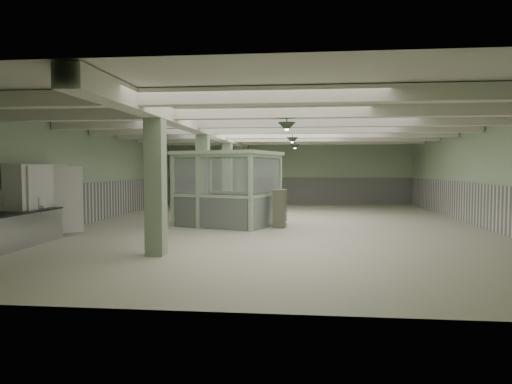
# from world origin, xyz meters

# --- Properties ---
(floor) EXTENTS (20.00, 20.00, 0.00)m
(floor) POSITION_xyz_m (0.00, 0.00, 0.00)
(floor) COLOR beige
(floor) RESTS_ON ground
(ceiling) EXTENTS (14.00, 20.00, 0.02)m
(ceiling) POSITION_xyz_m (0.00, 0.00, 3.60)
(ceiling) COLOR silver
(ceiling) RESTS_ON wall_back
(wall_back) EXTENTS (14.00, 0.02, 3.60)m
(wall_back) POSITION_xyz_m (0.00, 10.00, 1.80)
(wall_back) COLOR #A7C19A
(wall_back) RESTS_ON floor
(wall_front) EXTENTS (14.00, 0.02, 3.60)m
(wall_front) POSITION_xyz_m (0.00, -10.00, 1.80)
(wall_front) COLOR #A7C19A
(wall_front) RESTS_ON floor
(wall_left) EXTENTS (0.02, 20.00, 3.60)m
(wall_left) POSITION_xyz_m (-7.00, 0.00, 1.80)
(wall_left) COLOR #A7C19A
(wall_left) RESTS_ON floor
(wall_right) EXTENTS (0.02, 20.00, 3.60)m
(wall_right) POSITION_xyz_m (7.00, 0.00, 1.80)
(wall_right) COLOR #A7C19A
(wall_right) RESTS_ON floor
(wainscot_left) EXTENTS (0.05, 19.90, 1.50)m
(wainscot_left) POSITION_xyz_m (-6.97, 0.00, 0.75)
(wainscot_left) COLOR silver
(wainscot_left) RESTS_ON floor
(wainscot_right) EXTENTS (0.05, 19.90, 1.50)m
(wainscot_right) POSITION_xyz_m (6.97, 0.00, 0.75)
(wainscot_right) COLOR silver
(wainscot_right) RESTS_ON floor
(wainscot_back) EXTENTS (13.90, 0.05, 1.50)m
(wainscot_back) POSITION_xyz_m (0.00, 9.97, 0.75)
(wainscot_back) COLOR silver
(wainscot_back) RESTS_ON floor
(girder) EXTENTS (0.45, 19.90, 0.40)m
(girder) POSITION_xyz_m (-2.50, 0.00, 3.38)
(girder) COLOR silver
(girder) RESTS_ON ceiling
(beam_a) EXTENTS (13.90, 0.35, 0.32)m
(beam_a) POSITION_xyz_m (0.00, -7.50, 3.42)
(beam_a) COLOR silver
(beam_a) RESTS_ON ceiling
(beam_b) EXTENTS (13.90, 0.35, 0.32)m
(beam_b) POSITION_xyz_m (0.00, -5.00, 3.42)
(beam_b) COLOR silver
(beam_b) RESTS_ON ceiling
(beam_c) EXTENTS (13.90, 0.35, 0.32)m
(beam_c) POSITION_xyz_m (0.00, -2.50, 3.42)
(beam_c) COLOR silver
(beam_c) RESTS_ON ceiling
(beam_d) EXTENTS (13.90, 0.35, 0.32)m
(beam_d) POSITION_xyz_m (0.00, 0.00, 3.42)
(beam_d) COLOR silver
(beam_d) RESTS_ON ceiling
(beam_e) EXTENTS (13.90, 0.35, 0.32)m
(beam_e) POSITION_xyz_m (0.00, 2.50, 3.42)
(beam_e) COLOR silver
(beam_e) RESTS_ON ceiling
(beam_f) EXTENTS (13.90, 0.35, 0.32)m
(beam_f) POSITION_xyz_m (0.00, 5.00, 3.42)
(beam_f) COLOR silver
(beam_f) RESTS_ON ceiling
(beam_g) EXTENTS (13.90, 0.35, 0.32)m
(beam_g) POSITION_xyz_m (0.00, 7.50, 3.42)
(beam_g) COLOR silver
(beam_g) RESTS_ON ceiling
(column_a) EXTENTS (0.42, 0.42, 3.60)m
(column_a) POSITION_xyz_m (-2.50, -6.00, 1.80)
(column_a) COLOR #8EA484
(column_a) RESTS_ON floor
(column_b) EXTENTS (0.42, 0.42, 3.60)m
(column_b) POSITION_xyz_m (-2.50, -1.00, 1.80)
(column_b) COLOR #8EA484
(column_b) RESTS_ON floor
(column_c) EXTENTS (0.42, 0.42, 3.60)m
(column_c) POSITION_xyz_m (-2.50, 4.00, 1.80)
(column_c) COLOR #8EA484
(column_c) RESTS_ON floor
(column_d) EXTENTS (0.42, 0.42, 3.60)m
(column_d) POSITION_xyz_m (-2.50, 8.00, 1.80)
(column_d) COLOR #8EA484
(column_d) RESTS_ON floor
(pendant_front) EXTENTS (0.44, 0.44, 0.22)m
(pendant_front) POSITION_xyz_m (0.50, -5.00, 3.05)
(pendant_front) COLOR #2B382A
(pendant_front) RESTS_ON ceiling
(pendant_mid) EXTENTS (0.44, 0.44, 0.22)m
(pendant_mid) POSITION_xyz_m (0.50, 0.50, 3.05)
(pendant_mid) COLOR #2B382A
(pendant_mid) RESTS_ON ceiling
(pendant_back) EXTENTS (0.44, 0.44, 0.22)m
(pendant_back) POSITION_xyz_m (0.50, 5.50, 3.05)
(pendant_back) COLOR #2B382A
(pendant_back) RESTS_ON ceiling
(pitcher_near) EXTENTS (0.26, 0.28, 0.30)m
(pitcher_near) POSITION_xyz_m (-6.49, -4.60, 1.05)
(pitcher_near) COLOR #ADADB2
(pitcher_near) RESTS_ON prep_counter
(veg_colander) EXTENTS (0.42, 0.42, 0.17)m
(veg_colander) POSITION_xyz_m (-6.45, -4.38, 0.99)
(veg_colander) COLOR #45444A
(veg_colander) RESTS_ON prep_counter
(walkin_cooler) EXTENTS (1.05, 2.29, 2.10)m
(walkin_cooler) POSITION_xyz_m (-6.62, -4.00, 1.05)
(walkin_cooler) COLOR silver
(walkin_cooler) RESTS_ON floor
(guard_booth) EXTENTS (3.97, 3.66, 2.63)m
(guard_booth) POSITION_xyz_m (-1.78, -0.13, 1.77)
(guard_booth) COLOR #A4C29B
(guard_booth) RESTS_ON floor
(filing_cabinet) EXTENTS (0.47, 0.64, 1.30)m
(filing_cabinet) POSITION_xyz_m (0.10, -0.65, 0.65)
(filing_cabinet) COLOR #5E5F4F
(filing_cabinet) RESTS_ON floor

